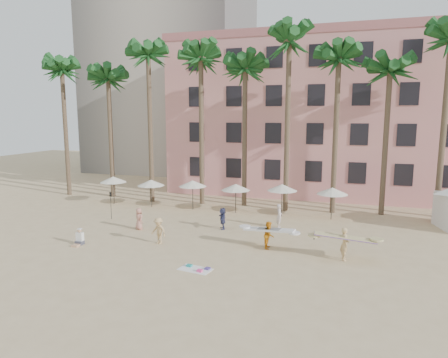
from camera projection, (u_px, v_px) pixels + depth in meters
name	position (u px, v px, depth m)	size (l,w,h in m)	color
ground	(194.00, 265.00, 22.44)	(120.00, 120.00, 0.00)	#D1B789
pink_hotel	(339.00, 118.00, 43.70)	(35.00, 14.00, 16.00)	#E19389
grey_tower	(172.00, 2.00, 59.55)	(22.00, 18.00, 50.00)	#A89E8E
palm_row	(261.00, 61.00, 34.40)	(44.40, 5.40, 16.30)	brown
umbrella_row	(214.00, 185.00, 34.74)	(22.50, 2.70, 2.73)	#332B23
beach_towel	(196.00, 269.00, 21.84)	(1.94, 1.28, 0.14)	white
carrier_yellow	(345.00, 242.00, 23.14)	(3.53, 1.02, 1.94)	tan
carrier_white	(269.00, 234.00, 25.19)	(3.34, 1.23, 1.73)	orange
beachgoers	(194.00, 222.00, 28.30)	(10.56, 6.89, 1.80)	beige
paddle	(111.00, 202.00, 32.23)	(0.18, 0.04, 2.23)	black
seated_man	(79.00, 239.00, 25.95)	(0.47, 0.81, 1.06)	#3F3F4C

